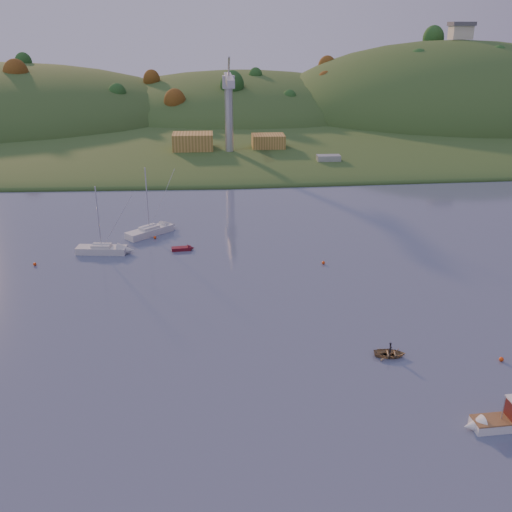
{
  "coord_description": "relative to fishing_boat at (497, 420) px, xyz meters",
  "views": [
    {
      "loc": [
        -3.12,
        -35.5,
        33.74
      ],
      "look_at": [
        2.73,
        38.13,
        4.3
      ],
      "focal_mm": 40.0,
      "sensor_mm": 36.0,
      "label": 1
    }
  ],
  "objects": [
    {
      "name": "shed_west",
      "position": [
        -29.98,
        118.02,
        3.94
      ],
      "size": [
        11.0,
        8.0,
        4.8
      ],
      "primitive_type": "cube",
      "color": "olive",
      "rests_on": "wharf"
    },
    {
      "name": "work_vessel",
      "position": [
        5.12,
        103.43,
        0.42
      ],
      "size": [
        14.01,
        5.1,
        3.59
      ],
      "rotation": [
        0.0,
        0.0,
        -0.01
      ],
      "color": "#4E5867",
      "rests_on": "ground"
    },
    {
      "name": "shore_slope",
      "position": [
        -21.98,
        160.02,
        -0.86
      ],
      "size": [
        640.0,
        150.0,
        7.0
      ],
      "primitive_type": "ellipsoid",
      "color": "#304A1D",
      "rests_on": "ground"
    },
    {
      "name": "wharf",
      "position": [
        -16.98,
        117.02,
        0.34
      ],
      "size": [
        42.0,
        16.0,
        2.4
      ],
      "primitive_type": "cube",
      "color": "slate",
      "rests_on": "ground"
    },
    {
      "name": "hillside_trees",
      "position": [
        -21.98,
        180.02,
        -0.86
      ],
      "size": [
        280.0,
        50.0,
        32.0
      ],
      "primitive_type": null,
      "color": "#1D4819",
      "rests_on": "ground"
    },
    {
      "name": "buoy_1",
      "position": [
        -8.3,
        39.69,
        -0.61
      ],
      "size": [
        0.5,
        0.5,
        0.5
      ],
      "primitive_type": "sphere",
      "color": "#E03E0B",
      "rests_on": "ground"
    },
    {
      "name": "buoy_0",
      "position": [
        5.87,
        10.79,
        -0.61
      ],
      "size": [
        0.5,
        0.5,
        0.5
      ],
      "primitive_type": "sphere",
      "color": "#E03E0B",
      "rests_on": "ground"
    },
    {
      "name": "buoy_3",
      "position": [
        -35.21,
        53.29,
        -0.61
      ],
      "size": [
        0.5,
        0.5,
        0.5
      ],
      "primitive_type": "sphere",
      "color": "#E03E0B",
      "rests_on": "ground"
    },
    {
      "name": "dock_crane",
      "position": [
        -19.98,
        113.41,
        16.31
      ],
      "size": [
        3.2,
        28.0,
        20.3
      ],
      "color": "#B7B7BC",
      "rests_on": "wharf"
    },
    {
      "name": "red_tender",
      "position": [
        -29.71,
        47.55,
        -0.6
      ],
      "size": [
        3.81,
        1.64,
        1.26
      ],
      "rotation": [
        0.0,
        0.0,
        0.11
      ],
      "color": "#5E0D19",
      "rests_on": "ground"
    },
    {
      "name": "sailboat_far",
      "position": [
        -43.19,
        47.17,
        -0.14
      ],
      "size": [
        8.24,
        3.32,
        11.13
      ],
      "rotation": [
        0.0,
        0.0,
        -0.12
      ],
      "color": "beige",
      "rests_on": "ground"
    },
    {
      "name": "paddler",
      "position": [
        -5.99,
        12.76,
        -0.12
      ],
      "size": [
        0.42,
        0.58,
        1.48
      ],
      "primitive_type": "imported",
      "rotation": [
        0.0,
        0.0,
        1.43
      ],
      "color": "black",
      "rests_on": "ground"
    },
    {
      "name": "fishing_boat",
      "position": [
        0.0,
        0.0,
        0.0
      ],
      "size": [
        6.2,
        2.23,
        3.9
      ],
      "rotation": [
        0.0,
        0.0,
        3.2
      ],
      "color": "silver",
      "rests_on": "ground"
    },
    {
      "name": "sailboat_near",
      "position": [
        -36.31,
        55.44,
        -0.09
      ],
      "size": [
        8.24,
        7.74,
        12.08
      ],
      "rotation": [
        0.0,
        0.0,
        0.73
      ],
      "color": "silver",
      "rests_on": "ground"
    },
    {
      "name": "hilltop_house",
      "position": [
        73.02,
        190.02,
        32.54
      ],
      "size": [
        9.0,
        7.0,
        6.45
      ],
      "color": "beige",
      "rests_on": "hill_right"
    },
    {
      "name": "ground",
      "position": [
        -21.98,
        -4.98,
        -0.86
      ],
      "size": [
        500.0,
        500.0,
        0.0
      ],
      "primitive_type": "plane",
      "color": "#3C4D63",
      "rests_on": "ground"
    },
    {
      "name": "shed_east",
      "position": [
        -8.98,
        119.02,
        3.54
      ],
      "size": [
        9.0,
        7.0,
        4.0
      ],
      "primitive_type": "cube",
      "color": "olive",
      "rests_on": "wharf"
    },
    {
      "name": "hill_right",
      "position": [
        73.02,
        190.02,
        -0.86
      ],
      "size": [
        150.0,
        130.0,
        60.0
      ],
      "primitive_type": "ellipsoid",
      "color": "#304A1D",
      "rests_on": "ground"
    },
    {
      "name": "far_shore",
      "position": [
        -21.98,
        225.02,
        -0.86
      ],
      "size": [
        620.0,
        220.0,
        1.5
      ],
      "primitive_type": "cube",
      "color": "#304A1D",
      "rests_on": "ground"
    },
    {
      "name": "buoy_2",
      "position": [
        -52.57,
        42.64,
        -0.61
      ],
      "size": [
        0.5,
        0.5,
        0.5
      ],
      "primitive_type": "sphere",
      "color": "#E03E0B",
      "rests_on": "ground"
    },
    {
      "name": "canoe",
      "position": [
        -5.99,
        12.76,
        -0.5
      ],
      "size": [
        3.8,
        2.95,
        0.72
      ],
      "primitive_type": "imported",
      "rotation": [
        0.0,
        0.0,
        1.43
      ],
      "color": "#937A51",
      "rests_on": "ground"
    },
    {
      "name": "hill_center",
      "position": [
        -11.98,
        205.02,
        -0.86
      ],
      "size": [
        140.0,
        120.0,
        36.0
      ],
      "primitive_type": "ellipsoid",
      "color": "#304A1D",
      "rests_on": "ground"
    }
  ]
}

